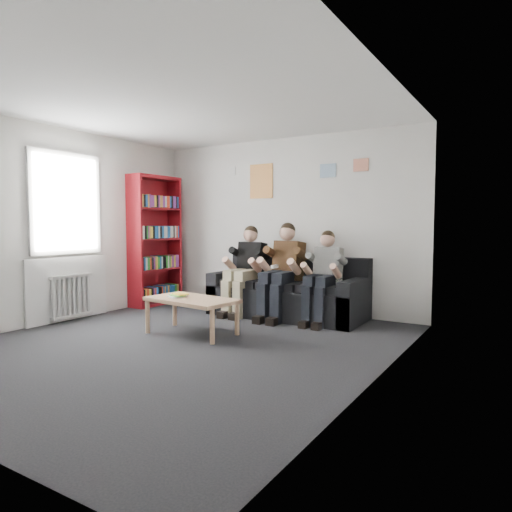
{
  "coord_description": "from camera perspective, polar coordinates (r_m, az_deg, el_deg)",
  "views": [
    {
      "loc": [
        3.4,
        -3.87,
        1.36
      ],
      "look_at": [
        0.23,
        1.3,
        0.94
      ],
      "focal_mm": 32.0,
      "sensor_mm": 36.0,
      "label": 1
    }
  ],
  "objects": [
    {
      "name": "radiator",
      "position": [
        6.96,
        -22.05,
        -4.64
      ],
      "size": [
        0.1,
        0.64,
        0.6
      ],
      "color": "silver",
      "rests_on": "ground"
    },
    {
      "name": "person_left",
      "position": [
        6.87,
        -1.45,
        -1.76
      ],
      "size": [
        0.4,
        0.86,
        1.34
      ],
      "rotation": [
        0.0,
        0.0,
        0.07
      ],
      "color": "black",
      "rests_on": "sofa"
    },
    {
      "name": "poster_blue",
      "position": [
        6.93,
        8.99,
        10.5
      ],
      "size": [
        0.25,
        0.01,
        0.2
      ],
      "primitive_type": "cube",
      "color": "#387BBF",
      "rests_on": "room_shell"
    },
    {
      "name": "person_right",
      "position": [
        6.28,
        8.31,
        -2.56
      ],
      "size": [
        0.37,
        0.79,
        1.27
      ],
      "rotation": [
        0.0,
        0.0,
        0.03
      ],
      "color": "silver",
      "rests_on": "sofa"
    },
    {
      "name": "game_cases",
      "position": [
        5.81,
        -9.76,
        -4.86
      ],
      "size": [
        0.23,
        0.2,
        0.05
      ],
      "rotation": [
        0.0,
        0.0,
        -0.43
      ],
      "color": "silver",
      "rests_on": "coffee_table"
    },
    {
      "name": "room_shell",
      "position": [
        5.15,
        -9.8,
        3.83
      ],
      "size": [
        5.0,
        5.0,
        5.0
      ],
      "color": "black",
      "rests_on": "ground"
    },
    {
      "name": "bookshelf",
      "position": [
        7.87,
        -12.42,
        1.89
      ],
      "size": [
        0.32,
        0.97,
        2.17
      ],
      "rotation": [
        0.0,
        0.0,
        -0.02
      ],
      "color": "maroon",
      "rests_on": "ground"
    },
    {
      "name": "poster_pink",
      "position": [
        6.76,
        12.98,
        11.03
      ],
      "size": [
        0.22,
        0.01,
        0.18
      ],
      "primitive_type": "cube",
      "color": "#C53D84",
      "rests_on": "room_shell"
    },
    {
      "name": "sofa",
      "position": [
        6.78,
        4.02,
        -4.87
      ],
      "size": [
        2.27,
        0.93,
        0.88
      ],
      "color": "black",
      "rests_on": "ground"
    },
    {
      "name": "poster_sign",
      "position": [
        7.78,
        -3.2,
        10.56
      ],
      "size": [
        0.2,
        0.01,
        0.14
      ],
      "primitive_type": "cube",
      "color": "silver",
      "rests_on": "room_shell"
    },
    {
      "name": "coffee_table",
      "position": [
        5.71,
        -8.03,
        -5.78
      ],
      "size": [
        1.12,
        0.62,
        0.45
      ],
      "rotation": [
        0.0,
        0.0,
        -0.11
      ],
      "color": "tan",
      "rests_on": "ground"
    },
    {
      "name": "poster_large",
      "position": [
        7.44,
        0.66,
        9.32
      ],
      "size": [
        0.42,
        0.01,
        0.55
      ],
      "primitive_type": "cube",
      "color": "#EBCF53",
      "rests_on": "room_shell"
    },
    {
      "name": "person_middle",
      "position": [
        6.55,
        3.2,
        -1.9
      ],
      "size": [
        0.42,
        0.91,
        1.38
      ],
      "rotation": [
        0.0,
        0.0,
        -0.13
      ],
      "color": "#54381C",
      "rests_on": "sofa"
    },
    {
      "name": "window",
      "position": [
        6.95,
        -22.56,
        0.96
      ],
      "size": [
        0.05,
        1.3,
        2.36
      ],
      "color": "white",
      "rests_on": "room_shell"
    }
  ]
}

